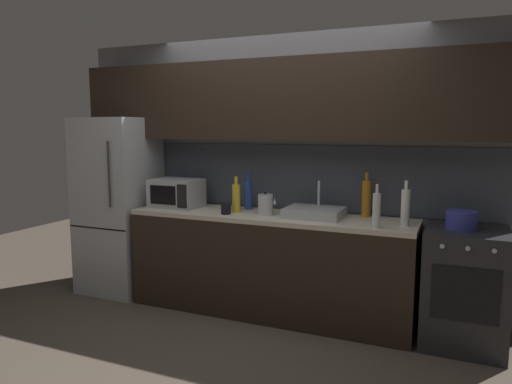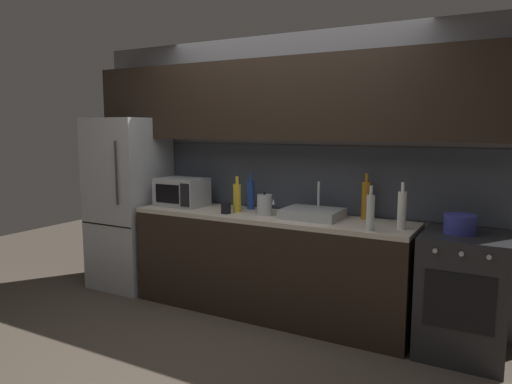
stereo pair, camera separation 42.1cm
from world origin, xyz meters
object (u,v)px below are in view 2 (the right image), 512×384
Objects in this scene: wine_bottle_yellow at (237,197)px; mug_dark at (226,208)px; refrigerator at (129,203)px; wine_bottle_clear at (370,212)px; oven_range at (463,295)px; cooking_pot at (460,224)px; wine_bottle_amber at (366,200)px; microwave at (182,192)px; wine_bottle_white at (402,210)px; kettle at (265,205)px; wine_bottle_blue at (251,194)px.

wine_bottle_yellow reaches higher than mug_dark.
refrigerator is 5.23× the size of wine_bottle_clear.
cooking_pot reaches higher than oven_range.
mug_dark is at bearing -162.69° from wine_bottle_amber.
wine_bottle_clear is 1.47× the size of cooking_pot.
oven_range is 2.02m from mug_dark.
mug_dark is at bearing -175.97° from oven_range.
wine_bottle_yellow is at bearing -2.64° from microwave.
refrigerator is 1.30m from mug_dark.
oven_range is 2.79× the size of wine_bottle_yellow.
wine_bottle_yellow is at bearing -168.23° from wine_bottle_amber.
wine_bottle_clear is at bearing -139.30° from wine_bottle_white.
kettle is (-1.62, -0.04, 0.54)m from oven_range.
refrigerator is at bearing -174.84° from wine_bottle_amber.
wine_bottle_blue is 0.33m from mug_dark.
wine_bottle_white reaches higher than cooking_pot.
cooking_pot is (-0.05, 0.00, 0.52)m from oven_range.
wine_bottle_amber is (-0.35, 0.26, 0.01)m from wine_bottle_white.
kettle is 0.61× the size of wine_bottle_blue.
kettle is 0.61× the size of wine_bottle_clear.
refrigerator is 1.34m from wine_bottle_yellow.
cooking_pot is (1.91, 0.14, 0.02)m from mug_dark.
wine_bottle_white is 1.51m from mug_dark.
refrigerator is at bearing 179.50° from wine_bottle_yellow.
wine_bottle_white is 0.92× the size of wine_bottle_amber.
wine_bottle_clear is at bearing -4.54° from refrigerator.
refrigerator is 4.58× the size of wine_bottle_amber.
wine_bottle_clear is 1.32m from mug_dark.
mug_dark is at bearing -107.49° from wine_bottle_yellow.
kettle is 1.57m from cooking_pot.
wine_bottle_blue is at bearing 78.22° from wine_bottle_yellow.
wine_bottle_yellow is at bearing -101.78° from wine_bottle_blue.
kettle is 0.30m from wine_bottle_yellow.
oven_range is 1.96× the size of microwave.
kettle is 0.99m from wine_bottle_clear.
wine_bottle_blue is (-0.26, 0.21, 0.05)m from kettle.
wine_bottle_yellow is at bearing 171.28° from wine_bottle_clear.
wine_bottle_amber is at bearing 143.10° from wine_bottle_white.
oven_range is 2.68× the size of wine_bottle_clear.
microwave is at bearing 179.56° from oven_range.
wine_bottle_clear and wine_bottle_blue have the same top height.
wine_bottle_white is (-0.45, -0.04, 0.60)m from oven_range.
wine_bottle_yellow is 0.16m from mug_dark.
refrigerator reaches higher than cooking_pot.
mug_dark is (-1.50, -0.10, -0.10)m from wine_bottle_white.
kettle is at bearing 170.19° from wine_bottle_clear.
refrigerator is 3.20m from cooking_pot.
kettle is at bearing 179.85° from wine_bottle_white.
wine_bottle_yellow is 1.29m from wine_bottle_clear.
cooking_pot is (1.83, -0.17, -0.07)m from wine_bottle_blue.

